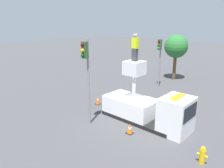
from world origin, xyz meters
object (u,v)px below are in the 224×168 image
at_px(fire_hydrant, 202,155).
at_px(tree_left_bg, 176,47).
at_px(worker, 135,48).
at_px(bucket_truck, 146,109).
at_px(traffic_light_pole, 86,66).
at_px(traffic_light_across, 160,53).
at_px(traffic_cone_rear, 98,100).
at_px(traffic_cone_curbside, 130,129).

bearing_deg(fire_hydrant, tree_left_bg, 121.72).
bearing_deg(worker, fire_hydrant, -19.21).
xyz_separation_m(bucket_truck, traffic_light_pole, (-2.64, -2.80, 2.96)).
bearing_deg(traffic_light_across, traffic_light_pole, -84.51).
xyz_separation_m(traffic_light_across, traffic_cone_rear, (-1.06, -7.56, -3.16)).
bearing_deg(traffic_light_pole, worker, 60.50).
xyz_separation_m(worker, tree_left_bg, (-2.73, 11.45, -1.15)).
xyz_separation_m(fire_hydrant, tree_left_bg, (-8.27, 13.38, 3.30)).
xyz_separation_m(worker, traffic_cone_curbside, (1.21, -1.94, -4.60)).
bearing_deg(tree_left_bg, fire_hydrant, -58.28).
bearing_deg(tree_left_bg, traffic_light_across, -87.89).
xyz_separation_m(bucket_truck, tree_left_bg, (-3.78, 11.45, 2.79)).
relative_size(traffic_light_across, tree_left_bg, 0.97).
bearing_deg(traffic_cone_curbside, traffic_cone_rear, 157.12).
height_order(bucket_truck, traffic_light_pole, traffic_light_pole).
relative_size(bucket_truck, tree_left_bg, 1.20).
bearing_deg(traffic_cone_curbside, tree_left_bg, 106.39).
bearing_deg(traffic_light_across, traffic_cone_curbside, -68.43).
xyz_separation_m(worker, traffic_light_across, (-2.59, 7.67, -1.38)).
bearing_deg(fire_hydrant, bucket_truck, 156.73).
relative_size(worker, traffic_light_pole, 0.32).
height_order(traffic_light_across, tree_left_bg, tree_left_bg).
xyz_separation_m(bucket_truck, traffic_cone_curbside, (0.16, -1.94, -0.66)).
distance_m(worker, traffic_cone_curbside, 5.14).
height_order(bucket_truck, fire_hydrant, bucket_truck).
height_order(traffic_light_across, traffic_cone_rear, traffic_light_across).
relative_size(traffic_light_pole, tree_left_bg, 1.09).
bearing_deg(bucket_truck, worker, 180.00).
distance_m(fire_hydrant, traffic_cone_rear, 9.41).
relative_size(traffic_cone_rear, traffic_cone_curbside, 1.18).
bearing_deg(traffic_light_across, tree_left_bg, 92.11).
xyz_separation_m(traffic_light_across, traffic_cone_curbside, (3.80, -9.61, -3.22)).
height_order(worker, tree_left_bg, worker).
bearing_deg(fire_hydrant, traffic_cone_rear, 167.48).
relative_size(traffic_light_pole, traffic_cone_curbside, 8.90).
bearing_deg(traffic_light_pole, traffic_light_across, 95.49).
xyz_separation_m(bucket_truck, worker, (-1.05, 0.00, 3.94)).
relative_size(traffic_light_across, traffic_cone_rear, 6.72).
bearing_deg(traffic_cone_rear, traffic_cone_curbside, -22.88).
bearing_deg(tree_left_bg, traffic_cone_rear, -94.62).
distance_m(fire_hydrant, traffic_cone_curbside, 4.34).
bearing_deg(traffic_cone_rear, tree_left_bg, 85.38).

